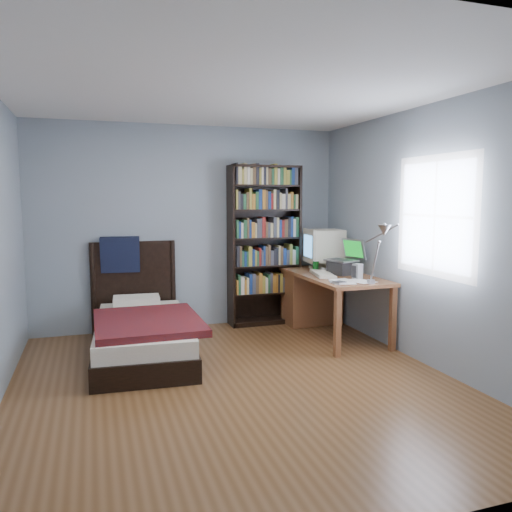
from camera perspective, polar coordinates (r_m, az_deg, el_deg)
name	(u,v)px	position (r m, az deg, el deg)	size (l,w,h in m)	color
room	(240,241)	(4.23, -1.90, 1.68)	(4.20, 4.24, 2.50)	brown
desk	(317,294)	(6.34, 6.96, -4.31)	(0.75, 1.59, 0.73)	brown
crt_monitor	(323,246)	(6.31, 7.68, 1.11)	(0.48, 0.44, 0.50)	beige
laptop	(343,264)	(5.91, 9.88, -0.96)	(0.41, 0.40, 0.41)	#2D2D30
desk_lamp	(382,237)	(4.87, 14.25, 2.15)	(0.25, 0.55, 0.65)	#99999E
keyboard	(323,274)	(5.78, 7.64, -2.07)	(0.20, 0.50, 0.03)	beige
speaker	(358,271)	(5.60, 11.53, -1.73)	(0.08, 0.08, 0.17)	#969699
soda_can	(316,267)	(6.04, 6.84, -1.20)	(0.07, 0.07, 0.13)	#073A0A
mouse	(323,269)	(6.15, 7.67, -1.52)	(0.07, 0.12, 0.04)	silver
phone_silver	(326,278)	(5.58, 7.99, -2.45)	(0.05, 0.10, 0.02)	silver
phone_grey	(332,282)	(5.32, 8.66, -2.92)	(0.04, 0.08, 0.02)	#969699
external_drive	(339,283)	(5.25, 9.51, -3.05)	(0.11, 0.11, 0.02)	#969699
bookshelf	(264,245)	(6.36, 0.96, 1.24)	(0.91, 0.30, 2.02)	black
bed	(142,329)	(5.38, -12.91, -8.14)	(1.06, 2.05, 1.16)	black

